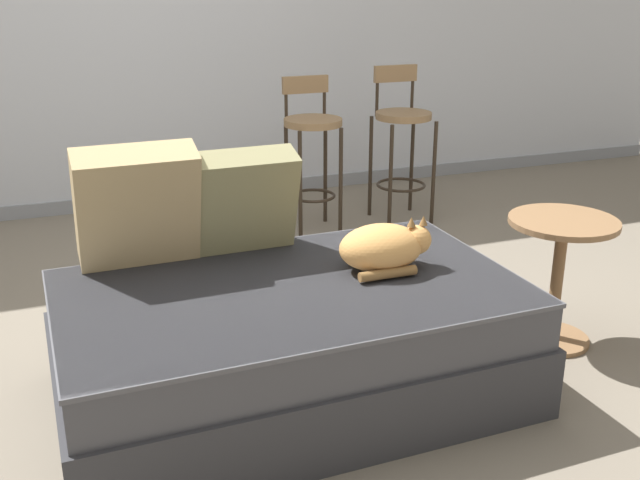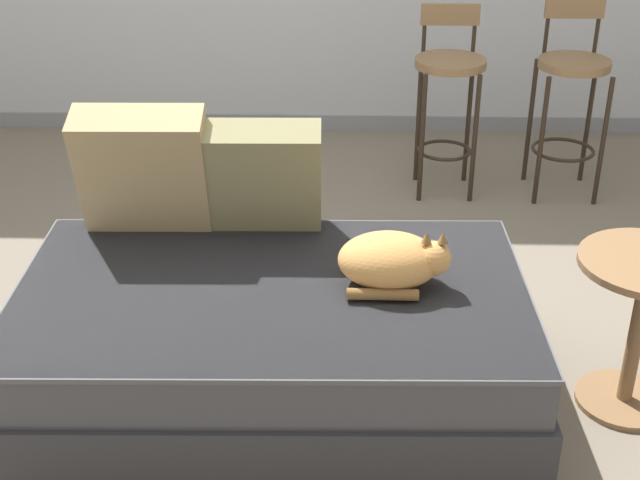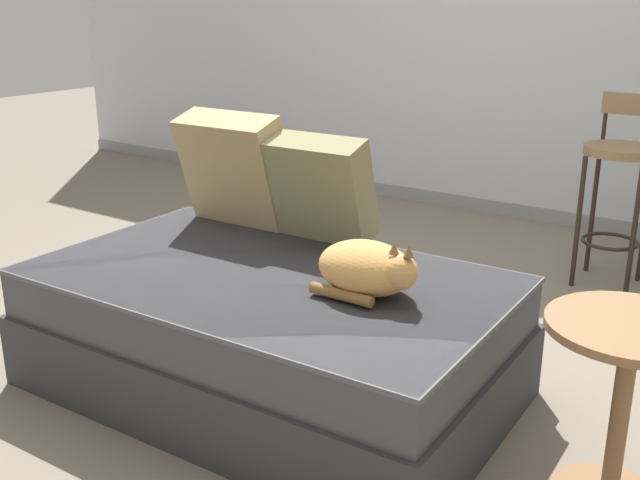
{
  "view_description": "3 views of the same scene",
  "coord_description": "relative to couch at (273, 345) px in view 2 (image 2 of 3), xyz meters",
  "views": [
    {
      "loc": [
        -0.75,
        -2.7,
        1.49
      ],
      "look_at": [
        0.15,
        -0.3,
        0.56
      ],
      "focal_mm": 42.0,
      "sensor_mm": 36.0,
      "label": 1
    },
    {
      "loc": [
        0.22,
        -2.8,
        1.87
      ],
      "look_at": [
        0.15,
        -0.3,
        0.56
      ],
      "focal_mm": 50.0,
      "sensor_mm": 36.0,
      "label": 2
    },
    {
      "loc": [
        1.49,
        -2.27,
        1.34
      ],
      "look_at": [
        0.15,
        -0.3,
        0.56
      ],
      "focal_mm": 42.0,
      "sensor_mm": 36.0,
      "label": 3
    }
  ],
  "objects": [
    {
      "name": "bar_stool_by_doorway",
      "position": [
        1.31,
        1.76,
        0.32
      ],
      "size": [
        0.34,
        0.34,
        0.95
      ],
      "color": "#2D2319",
      "rests_on": "ground"
    },
    {
      "name": "wall_baseboard_trim",
      "position": [
        0.0,
        2.6,
        -0.18
      ],
      "size": [
        8.0,
        0.02,
        0.09
      ],
      "primitive_type": "cube",
      "color": "gray",
      "rests_on": "ground"
    },
    {
      "name": "couch",
      "position": [
        0.0,
        0.0,
        0.0
      ],
      "size": [
        1.66,
        1.03,
        0.44
      ],
      "color": "#353539",
      "rests_on": "ground"
    },
    {
      "name": "throw_pillow_corner",
      "position": [
        -0.46,
        0.39,
        0.45
      ],
      "size": [
        0.44,
        0.29,
        0.47
      ],
      "color": "tan",
      "rests_on": "couch"
    },
    {
      "name": "bar_stool_near_window",
      "position": [
        0.72,
        1.76,
        0.33
      ],
      "size": [
        0.34,
        0.34,
        0.91
      ],
      "color": "#2D2319",
      "rests_on": "ground"
    },
    {
      "name": "ground_plane",
      "position": [
        0.0,
        0.4,
        -0.22
      ],
      "size": [
        16.0,
        16.0,
        0.0
      ],
      "primitive_type": "plane",
      "color": "slate",
      "rests_on": "ground"
    },
    {
      "name": "cat",
      "position": [
        0.38,
        0.03,
        0.3
      ],
      "size": [
        0.35,
        0.25,
        0.2
      ],
      "color": "tan",
      "rests_on": "couch"
    },
    {
      "name": "throw_pillow_middle",
      "position": [
        -0.05,
        0.4,
        0.42
      ],
      "size": [
        0.4,
        0.25,
        0.41
      ],
      "color": "#847F56",
      "rests_on": "couch"
    }
  ]
}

